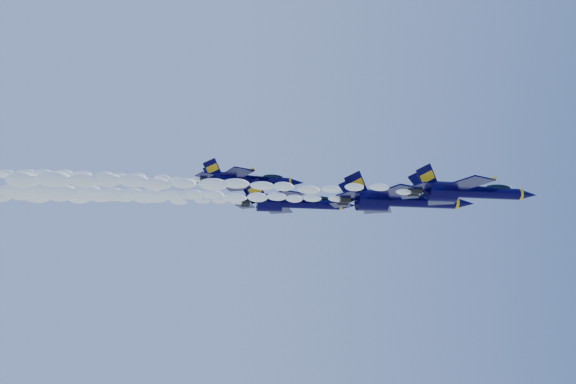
{
  "coord_description": "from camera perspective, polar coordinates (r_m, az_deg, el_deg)",
  "views": [
    {
      "loc": [
        -16.16,
        -73.97,
        131.7
      ],
      "look_at": [
        -5.26,
        -0.16,
        152.17
      ],
      "focal_mm": 35.0,
      "sensor_mm": 36.0,
      "label": 1
    }
  ],
  "objects": [
    {
      "name": "smoke_trail_jet_second",
      "position": [
        75.72,
        -11.01,
        -0.32
      ],
      "size": [
        43.77,
        2.21,
        1.99
      ],
      "primitive_type": "ellipsoid",
      "color": "white"
    },
    {
      "name": "jet_fourth",
      "position": [
        86.66,
        -4.3,
        1.22
      ],
      "size": [
        16.07,
        13.18,
        5.97
      ],
      "color": "black"
    },
    {
      "name": "smoke_trail_jet_third",
      "position": [
        84.35,
        -19.67,
        -0.6
      ],
      "size": [
        43.77,
        1.94,
        1.74
      ],
      "primitive_type": "ellipsoid",
      "color": "white"
    },
    {
      "name": "jet_third",
      "position": [
        83.68,
        0.41,
        -1.11
      ],
      "size": [
        17.37,
        14.25,
        6.46
      ],
      "color": "black"
    },
    {
      "name": "smoke_trail_jet_fourth",
      "position": [
        89.39,
        -23.01,
        1.65
      ],
      "size": [
        43.77,
        1.79,
        1.61
      ],
      "primitive_type": "ellipsoid",
      "color": "white"
    },
    {
      "name": "jet_second",
      "position": [
        80.25,
        11.19,
        -0.84
      ],
      "size": [
        19.82,
        16.26,
        7.36
      ],
      "color": "black"
    },
    {
      "name": "smoke_trail_jet_lead",
      "position": [
        61.41,
        -7.05,
        0.7
      ],
      "size": [
        43.77,
        1.74,
        1.57
      ],
      "primitive_type": "ellipsoid",
      "color": "white"
    },
    {
      "name": "jet_lead",
      "position": [
        68.29,
        17.66,
        0.02
      ],
      "size": [
        15.61,
        12.81,
        5.8
      ],
      "color": "black"
    }
  ]
}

